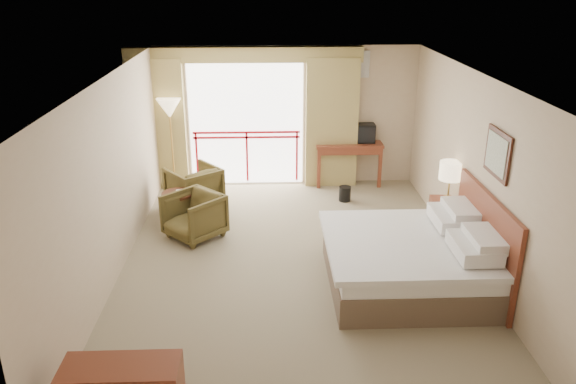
{
  "coord_description": "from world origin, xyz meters",
  "views": [
    {
      "loc": [
        -0.4,
        -7.17,
        3.96
      ],
      "look_at": [
        -0.11,
        0.4,
        0.99
      ],
      "focal_mm": 35.0,
      "sensor_mm": 36.0,
      "label": 1
    }
  ],
  "objects_px": {
    "tv": "(364,133)",
    "floor_lamp": "(169,112)",
    "nightstand": "(446,221)",
    "armchair_far": "(195,206)",
    "armchair_near": "(195,237)",
    "wastebasket": "(345,194)",
    "table_lamp": "(451,172)",
    "side_table": "(178,203)",
    "desk": "(348,150)",
    "bed": "(411,260)"
  },
  "relations": [
    {
      "from": "tv",
      "to": "floor_lamp",
      "type": "bearing_deg",
      "value": -175.28
    },
    {
      "from": "nightstand",
      "to": "armchair_far",
      "type": "height_order",
      "value": "nightstand"
    },
    {
      "from": "nightstand",
      "to": "armchair_near",
      "type": "distance_m",
      "value": 3.98
    },
    {
      "from": "wastebasket",
      "to": "armchair_far",
      "type": "relative_size",
      "value": 0.33
    },
    {
      "from": "table_lamp",
      "to": "floor_lamp",
      "type": "bearing_deg",
      "value": 152.53
    },
    {
      "from": "armchair_near",
      "to": "floor_lamp",
      "type": "height_order",
      "value": "floor_lamp"
    },
    {
      "from": "wastebasket",
      "to": "side_table",
      "type": "relative_size",
      "value": 0.48
    },
    {
      "from": "armchair_far",
      "to": "desk",
      "type": "bearing_deg",
      "value": 164.26
    },
    {
      "from": "armchair_near",
      "to": "side_table",
      "type": "xyz_separation_m",
      "value": [
        -0.31,
        0.47,
        0.39
      ]
    },
    {
      "from": "desk",
      "to": "side_table",
      "type": "xyz_separation_m",
      "value": [
        -3.09,
        -1.97,
        -0.27
      ]
    },
    {
      "from": "bed",
      "to": "armchair_far",
      "type": "bearing_deg",
      "value": 138.35
    },
    {
      "from": "floor_lamp",
      "to": "desk",
      "type": "bearing_deg",
      "value": 4.99
    },
    {
      "from": "table_lamp",
      "to": "nightstand",
      "type": "bearing_deg",
      "value": -90.0
    },
    {
      "from": "tv",
      "to": "wastebasket",
      "type": "distance_m",
      "value": 1.39
    },
    {
      "from": "nightstand",
      "to": "table_lamp",
      "type": "relative_size",
      "value": 1.11
    },
    {
      "from": "wastebasket",
      "to": "side_table",
      "type": "height_order",
      "value": "side_table"
    },
    {
      "from": "nightstand",
      "to": "tv",
      "type": "distance_m",
      "value": 2.9
    },
    {
      "from": "table_lamp",
      "to": "armchair_near",
      "type": "distance_m",
      "value": 4.12
    },
    {
      "from": "tv",
      "to": "armchair_near",
      "type": "bearing_deg",
      "value": -141.13
    },
    {
      "from": "desk",
      "to": "floor_lamp",
      "type": "height_order",
      "value": "floor_lamp"
    },
    {
      "from": "armchair_far",
      "to": "floor_lamp",
      "type": "relative_size",
      "value": 0.46
    },
    {
      "from": "bed",
      "to": "desk",
      "type": "bearing_deg",
      "value": 94.2
    },
    {
      "from": "nightstand",
      "to": "floor_lamp",
      "type": "bearing_deg",
      "value": 156.13
    },
    {
      "from": "floor_lamp",
      "to": "armchair_near",
      "type": "bearing_deg",
      "value": -73.56
    },
    {
      "from": "armchair_near",
      "to": "side_table",
      "type": "relative_size",
      "value": 1.39
    },
    {
      "from": "nightstand",
      "to": "side_table",
      "type": "xyz_separation_m",
      "value": [
        -4.27,
        0.76,
        0.06
      ]
    },
    {
      "from": "bed",
      "to": "armchair_near",
      "type": "xyz_separation_m",
      "value": [
        -3.07,
        1.61,
        -0.38
      ]
    },
    {
      "from": "side_table",
      "to": "nightstand",
      "type": "bearing_deg",
      "value": -10.08
    },
    {
      "from": "tv",
      "to": "wastebasket",
      "type": "relative_size",
      "value": 1.49
    },
    {
      "from": "bed",
      "to": "floor_lamp",
      "type": "distance_m",
      "value": 5.4
    },
    {
      "from": "desk",
      "to": "floor_lamp",
      "type": "distance_m",
      "value": 3.53
    },
    {
      "from": "desk",
      "to": "side_table",
      "type": "bearing_deg",
      "value": -147.54
    },
    {
      "from": "table_lamp",
      "to": "wastebasket",
      "type": "height_order",
      "value": "table_lamp"
    },
    {
      "from": "nightstand",
      "to": "table_lamp",
      "type": "height_order",
      "value": "table_lamp"
    },
    {
      "from": "side_table",
      "to": "floor_lamp",
      "type": "xyz_separation_m",
      "value": [
        -0.32,
        1.68,
        1.15
      ]
    },
    {
      "from": "table_lamp",
      "to": "tv",
      "type": "xyz_separation_m",
      "value": [
        -0.88,
        2.62,
        -0.1
      ]
    },
    {
      "from": "bed",
      "to": "armchair_far",
      "type": "distance_m",
      "value": 4.32
    },
    {
      "from": "bed",
      "to": "armchair_near",
      "type": "height_order",
      "value": "bed"
    },
    {
      "from": "wastebasket",
      "to": "side_table",
      "type": "xyz_separation_m",
      "value": [
        -2.92,
        -0.96,
        0.26
      ]
    },
    {
      "from": "nightstand",
      "to": "desk",
      "type": "relative_size",
      "value": 0.51
    },
    {
      "from": "table_lamp",
      "to": "floor_lamp",
      "type": "relative_size",
      "value": 0.34
    },
    {
      "from": "desk",
      "to": "armchair_far",
      "type": "xyz_separation_m",
      "value": [
        -2.92,
        -1.19,
        -0.66
      ]
    },
    {
      "from": "nightstand",
      "to": "armchair_far",
      "type": "relative_size",
      "value": 0.81
    },
    {
      "from": "bed",
      "to": "armchair_far",
      "type": "xyz_separation_m",
      "value": [
        -3.22,
        2.86,
        -0.38
      ]
    },
    {
      "from": "bed",
      "to": "tv",
      "type": "distance_m",
      "value": 4.04
    },
    {
      "from": "tv",
      "to": "nightstand",
      "type": "bearing_deg",
      "value": -70.6
    },
    {
      "from": "wastebasket",
      "to": "tv",
      "type": "bearing_deg",
      "value": 63.58
    },
    {
      "from": "tv",
      "to": "floor_lamp",
      "type": "height_order",
      "value": "floor_lamp"
    },
    {
      "from": "side_table",
      "to": "floor_lamp",
      "type": "relative_size",
      "value": 0.32
    },
    {
      "from": "nightstand",
      "to": "armchair_near",
      "type": "bearing_deg",
      "value": 179.9
    }
  ]
}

